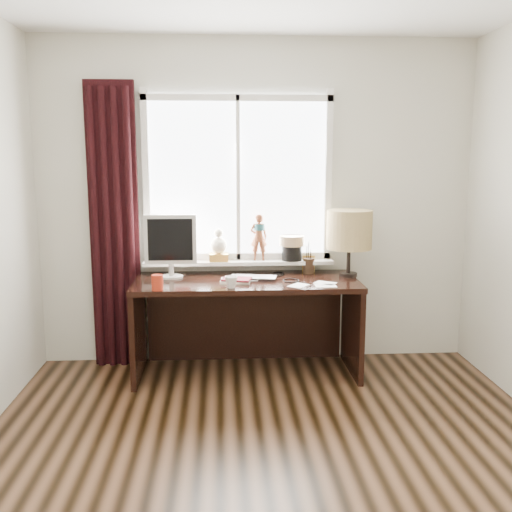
{
  "coord_description": "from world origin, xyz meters",
  "views": [
    {
      "loc": [
        -0.28,
        -2.61,
        1.68
      ],
      "look_at": [
        -0.05,
        1.25,
        1.0
      ],
      "focal_mm": 40.0,
      "sensor_mm": 36.0,
      "label": 1
    }
  ],
  "objects": [
    {
      "name": "notebook_stack",
      "position": [
        -0.18,
        1.55,
        0.77
      ],
      "size": [
        0.25,
        0.2,
        0.03
      ],
      "color": "beige",
      "rests_on": "desk"
    },
    {
      "name": "loose_papers",
      "position": [
        0.4,
        1.42,
        0.75
      ],
      "size": [
        0.39,
        0.25,
        0.0
      ],
      "color": "white",
      "rests_on": "desk"
    },
    {
      "name": "laptop",
      "position": [
        -0.04,
        1.63,
        0.76
      ],
      "size": [
        0.39,
        0.29,
        0.03
      ],
      "primitive_type": "imported",
      "rotation": [
        0.0,
        0.0,
        -0.2
      ],
      "color": "silver",
      "rests_on": "desk"
    },
    {
      "name": "icon_frame",
      "position": [
        0.42,
        1.91,
        0.81
      ],
      "size": [
        0.1,
        0.04,
        0.13
      ],
      "color": "gold",
      "rests_on": "desk"
    },
    {
      "name": "red_cup",
      "position": [
        -0.74,
        1.33,
        0.8
      ],
      "size": [
        0.08,
        0.08,
        0.11
      ],
      "primitive_type": "cylinder",
      "color": "maroon",
      "rests_on": "desk"
    },
    {
      "name": "table_lamp",
      "position": [
        0.7,
        1.7,
        1.11
      ],
      "size": [
        0.35,
        0.35,
        0.52
      ],
      "color": "black",
      "rests_on": "desk"
    },
    {
      "name": "wall_front",
      "position": [
        0.0,
        -2.0,
        1.3
      ],
      "size": [
        3.5,
        0.0,
        2.6
      ],
      "primitive_type": "cube",
      "rotation": [
        1.57,
        0.0,
        0.0
      ],
      "color": "beige",
      "rests_on": "ground"
    },
    {
      "name": "desk",
      "position": [
        -0.1,
        1.73,
        0.51
      ],
      "size": [
        1.7,
        0.7,
        0.75
      ],
      "color": "black",
      "rests_on": "floor"
    },
    {
      "name": "brush_holder",
      "position": [
        0.41,
        1.85,
        0.81
      ],
      "size": [
        0.09,
        0.09,
        0.25
      ],
      "color": "black",
      "rests_on": "desk"
    },
    {
      "name": "mug",
      "position": [
        -0.22,
        1.36,
        0.8
      ],
      "size": [
        0.12,
        0.12,
        0.09
      ],
      "primitive_type": "imported",
      "rotation": [
        0.0,
        0.0,
        0.99
      ],
      "color": "white",
      "rests_on": "desk"
    },
    {
      "name": "desk_cables",
      "position": [
        0.19,
        1.7,
        0.75
      ],
      "size": [
        0.23,
        0.42,
        0.01
      ],
      "color": "black",
      "rests_on": "desk"
    },
    {
      "name": "monitor",
      "position": [
        -0.68,
        1.74,
        1.03
      ],
      "size": [
        0.4,
        0.18,
        0.49
      ],
      "color": "beige",
      "rests_on": "desk"
    },
    {
      "name": "floor",
      "position": [
        0.0,
        0.0,
        0.0
      ],
      "size": [
        3.5,
        4.0,
        0.0
      ],
      "primitive_type": "cube",
      "color": "brown",
      "rests_on": "ground"
    },
    {
      "name": "curtain",
      "position": [
        -1.13,
        1.91,
        1.12
      ],
      "size": [
        0.38,
        0.09,
        2.25
      ],
      "color": "black",
      "rests_on": "floor"
    },
    {
      "name": "window",
      "position": [
        -0.13,
        1.95,
        1.31
      ],
      "size": [
        1.52,
        0.22,
        1.4
      ],
      "color": "white",
      "rests_on": "ground"
    },
    {
      "name": "wall_back",
      "position": [
        0.0,
        2.0,
        1.3
      ],
      "size": [
        3.5,
        0.0,
        2.6
      ],
      "primitive_type": "cube",
      "rotation": [
        1.57,
        0.0,
        0.0
      ],
      "color": "beige",
      "rests_on": "ground"
    }
  ]
}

